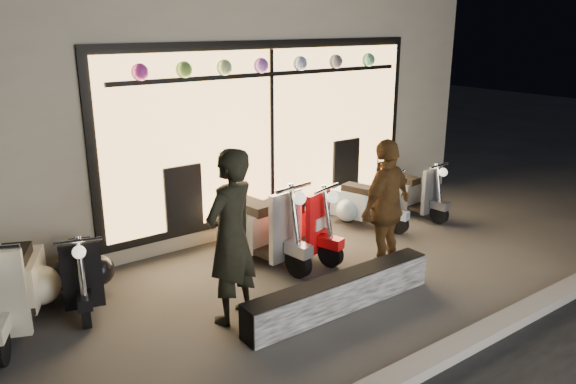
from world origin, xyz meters
The scene contains 12 objects.
ground centered at (0.00, 0.00, 0.00)m, with size 40.00×40.00×0.00m, color #383533.
kerb centered at (0.00, -2.00, 0.06)m, with size 40.00×0.25×0.12m, color slate.
shop_building centered at (0.00, 4.98, 2.10)m, with size 10.20×6.23×4.20m.
graffiti_barrier centered at (-0.05, -0.65, 0.20)m, with size 2.51×0.28×0.40m, color black.
scooter_silver centered at (-0.04, 1.12, 0.46)m, with size 0.66×1.61×1.14m.
scooter_red centered at (0.39, 1.02, 0.42)m, with size 0.75×1.46×1.04m.
scooter_black centered at (-2.31, 1.31, 0.38)m, with size 0.65×1.32×0.94m.
scooter_cream centered at (-3.05, 1.19, 0.45)m, with size 0.90×1.55×1.13m.
scooter_blue centered at (2.04, 1.24, 0.37)m, with size 0.67×1.29×0.92m.
scooter_grey centered at (3.03, 1.20, 0.37)m, with size 0.50×1.30×0.92m.
man centered at (-1.13, -0.10, 0.96)m, with size 0.70×0.46×1.91m, color black.
woman centered at (1.07, -0.22, 0.88)m, with size 1.03×0.43×1.76m, color brown.
Camera 1 is at (-3.91, -4.90, 3.13)m, focal length 35.00 mm.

